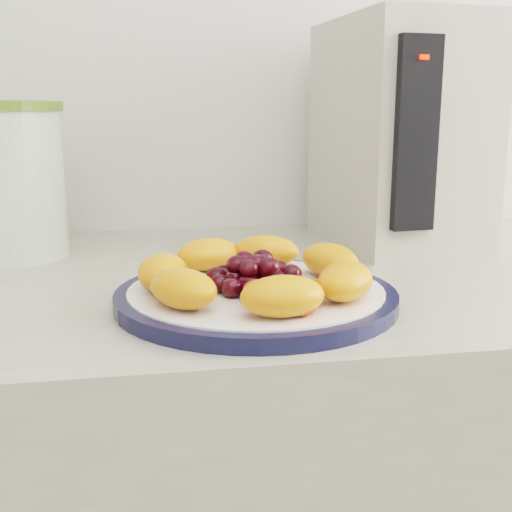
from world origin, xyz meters
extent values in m
cylinder|color=#121534|center=(-0.09, 1.06, 0.91)|extent=(0.28, 0.28, 0.01)
cylinder|color=white|center=(-0.09, 1.06, 0.91)|extent=(0.26, 0.26, 0.02)
cylinder|color=#376312|center=(-0.38, 1.33, 1.00)|extent=(0.21, 0.21, 0.19)
cube|color=#BDB7A5|center=(0.16, 1.33, 1.06)|extent=(0.20, 0.27, 0.31)
cube|color=black|center=(0.13, 1.20, 1.06)|extent=(0.06, 0.02, 0.23)
cube|color=#FF0C05|center=(0.13, 1.19, 1.15)|extent=(0.01, 0.01, 0.01)
ellipsoid|color=orange|center=(0.00, 1.09, 0.93)|extent=(0.07, 0.09, 0.04)
ellipsoid|color=orange|center=(-0.06, 1.15, 0.93)|extent=(0.09, 0.07, 0.04)
ellipsoid|color=orange|center=(-0.13, 1.14, 0.93)|extent=(0.09, 0.08, 0.04)
ellipsoid|color=orange|center=(-0.18, 1.07, 0.93)|extent=(0.06, 0.08, 0.04)
ellipsoid|color=orange|center=(-0.17, 1.01, 0.93)|extent=(0.08, 0.09, 0.04)
ellipsoid|color=orange|center=(-0.08, 0.97, 0.93)|extent=(0.08, 0.05, 0.04)
ellipsoid|color=orange|center=(-0.01, 1.01, 0.93)|extent=(0.08, 0.09, 0.04)
ellipsoid|color=black|center=(-0.09, 1.06, 0.93)|extent=(0.02, 0.02, 0.02)
ellipsoid|color=black|center=(-0.07, 1.06, 0.93)|extent=(0.02, 0.02, 0.02)
ellipsoid|color=black|center=(-0.08, 1.08, 0.93)|extent=(0.02, 0.02, 0.02)
ellipsoid|color=black|center=(-0.10, 1.08, 0.93)|extent=(0.02, 0.02, 0.02)
ellipsoid|color=black|center=(-0.11, 1.06, 0.93)|extent=(0.02, 0.02, 0.02)
ellipsoid|color=black|center=(-0.10, 1.04, 0.93)|extent=(0.02, 0.02, 0.02)
ellipsoid|color=black|center=(-0.08, 1.04, 0.93)|extent=(0.02, 0.02, 0.02)
ellipsoid|color=black|center=(-0.05, 1.07, 0.93)|extent=(0.02, 0.02, 0.02)
ellipsoid|color=black|center=(-0.06, 1.09, 0.93)|extent=(0.02, 0.02, 0.02)
ellipsoid|color=black|center=(-0.08, 1.10, 0.93)|extent=(0.02, 0.02, 0.02)
ellipsoid|color=black|center=(-0.10, 1.10, 0.93)|extent=(0.02, 0.02, 0.02)
ellipsoid|color=black|center=(-0.12, 1.09, 0.93)|extent=(0.02, 0.02, 0.02)
ellipsoid|color=black|center=(-0.13, 1.07, 0.93)|extent=(0.02, 0.02, 0.02)
ellipsoid|color=black|center=(-0.13, 1.05, 0.93)|extent=(0.02, 0.02, 0.02)
ellipsoid|color=black|center=(-0.12, 1.03, 0.93)|extent=(0.02, 0.02, 0.02)
ellipsoid|color=black|center=(-0.10, 1.02, 0.93)|extent=(0.02, 0.02, 0.02)
ellipsoid|color=black|center=(-0.08, 1.02, 0.93)|extent=(0.02, 0.02, 0.02)
ellipsoid|color=black|center=(-0.09, 1.06, 0.94)|extent=(0.02, 0.02, 0.02)
ellipsoid|color=black|center=(-0.08, 1.08, 0.94)|extent=(0.02, 0.02, 0.02)
ellipsoid|color=black|center=(-0.10, 1.08, 0.94)|extent=(0.02, 0.02, 0.02)
ellipsoid|color=black|center=(-0.11, 1.06, 0.94)|extent=(0.02, 0.02, 0.02)
ellipsoid|color=black|center=(-0.10, 1.04, 0.94)|extent=(0.02, 0.02, 0.02)
ellipsoid|color=black|center=(-0.08, 1.04, 0.94)|extent=(0.02, 0.02, 0.02)
ellipsoid|color=#EE3A0D|center=(-0.08, 0.99, 0.93)|extent=(0.03, 0.03, 0.02)
ellipsoid|color=#EE3A0D|center=(-0.05, 1.00, 0.93)|extent=(0.04, 0.03, 0.02)
ellipsoid|color=#EE3A0D|center=(-0.06, 0.97, 0.93)|extent=(0.04, 0.04, 0.02)
ellipsoid|color=#EE3A0D|center=(-0.10, 1.00, 0.93)|extent=(0.04, 0.04, 0.02)
camera|label=1|loc=(-0.20, 0.45, 1.09)|focal=45.00mm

